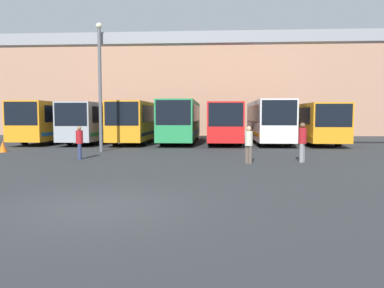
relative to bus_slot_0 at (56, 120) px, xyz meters
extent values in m
plane|color=#2D3033|center=(10.48, -21.95, -1.87)|extent=(200.00, 200.00, 0.00)
cube|color=tan|center=(10.48, 16.58, 3.29)|extent=(48.01, 12.00, 10.31)
cube|color=gray|center=(10.48, -7.60, 4.98)|extent=(31.59, 0.80, 0.70)
cube|color=orange|center=(0.00, 0.01, -0.07)|extent=(2.55, 11.46, 2.89)
cube|color=black|center=(0.00, -5.70, 0.46)|extent=(2.35, 0.06, 1.62)
cube|color=black|center=(0.00, 0.01, 0.46)|extent=(2.58, 9.74, 1.21)
cube|color=#1966B2|center=(0.00, 0.01, -1.00)|extent=(2.58, 10.88, 0.24)
cylinder|color=black|center=(-1.12, -3.20, -1.36)|extent=(0.28, 1.01, 1.01)
cylinder|color=black|center=(1.12, -3.20, -1.36)|extent=(0.28, 1.01, 1.01)
cylinder|color=black|center=(-1.12, 3.22, -1.36)|extent=(0.28, 1.01, 1.01)
cylinder|color=black|center=(1.12, 3.22, -1.36)|extent=(0.28, 1.01, 1.01)
cube|color=#999EA5|center=(3.49, -0.30, -0.11)|extent=(2.45, 10.84, 2.81)
cube|color=black|center=(3.49, -5.70, 0.40)|extent=(2.26, 0.06, 1.57)
cube|color=black|center=(3.49, -0.30, 0.40)|extent=(2.48, 9.22, 1.18)
cube|color=#268C4C|center=(3.49, -0.30, -1.01)|extent=(2.48, 10.30, 0.24)
cylinder|color=black|center=(2.42, -3.33, -1.33)|extent=(0.28, 1.08, 1.08)
cylinder|color=black|center=(4.56, -3.33, -1.33)|extent=(0.28, 1.08, 1.08)
cylinder|color=black|center=(2.42, 2.74, -1.33)|extent=(0.28, 1.08, 1.08)
cylinder|color=black|center=(4.56, 2.74, -1.33)|extent=(0.28, 1.08, 1.08)
cube|color=orange|center=(6.98, -0.49, -0.08)|extent=(2.52, 10.46, 2.87)
cube|color=black|center=(6.98, -5.70, 0.45)|extent=(2.32, 0.06, 1.61)
cube|color=black|center=(6.98, -0.49, 0.45)|extent=(2.55, 8.89, 1.21)
cube|color=black|center=(6.98, -0.49, -1.00)|extent=(2.55, 9.94, 0.24)
cylinder|color=black|center=(5.88, -3.42, -1.38)|extent=(0.28, 0.97, 0.97)
cylinder|color=black|center=(8.09, -3.42, -1.38)|extent=(0.28, 0.97, 0.97)
cylinder|color=black|center=(5.88, 2.44, -1.38)|extent=(0.28, 0.97, 0.97)
cylinder|color=black|center=(8.09, 2.44, -1.38)|extent=(0.28, 0.97, 0.97)
cube|color=#268C4C|center=(10.48, -0.02, -0.03)|extent=(2.57, 11.39, 2.98)
cube|color=black|center=(10.48, -5.70, 0.53)|extent=(2.36, 0.06, 1.67)
cube|color=black|center=(10.48, -0.02, 0.53)|extent=(2.60, 9.68, 1.25)
cube|color=#1966B2|center=(10.48, -0.02, -0.98)|extent=(2.60, 10.82, 0.24)
cylinder|color=black|center=(9.35, -3.21, -1.42)|extent=(0.28, 0.90, 0.90)
cylinder|color=black|center=(11.60, -3.21, -1.42)|extent=(0.28, 0.90, 0.90)
cylinder|color=black|center=(9.35, 3.16, -1.42)|extent=(0.28, 0.90, 0.90)
cylinder|color=black|center=(11.60, 3.16, -1.42)|extent=(0.28, 0.90, 0.90)
cube|color=red|center=(13.97, -0.03, -0.13)|extent=(2.49, 11.38, 2.78)
cube|color=black|center=(13.97, -5.70, 0.39)|extent=(2.29, 0.06, 1.56)
cube|color=black|center=(13.97, -0.03, 0.39)|extent=(2.52, 9.67, 1.17)
cube|color=orange|center=(13.97, -0.03, -1.02)|extent=(2.52, 10.81, 0.24)
cylinder|color=black|center=(12.88, -3.21, -1.40)|extent=(0.28, 0.93, 0.93)
cylinder|color=black|center=(15.05, -3.21, -1.40)|extent=(0.28, 0.93, 0.93)
cylinder|color=black|center=(12.88, 3.16, -1.40)|extent=(0.28, 0.93, 0.93)
cylinder|color=black|center=(15.05, 3.16, -1.40)|extent=(0.28, 0.93, 0.93)
cube|color=silver|center=(17.46, -0.58, -0.04)|extent=(2.49, 10.27, 2.96)
cube|color=black|center=(17.46, -5.70, 0.51)|extent=(2.29, 0.06, 1.66)
cube|color=black|center=(17.46, -0.58, 0.51)|extent=(2.52, 8.73, 1.24)
cube|color=orange|center=(17.46, -0.58, -0.98)|extent=(2.52, 9.75, 0.24)
cylinder|color=black|center=(16.37, -3.46, -1.33)|extent=(0.28, 1.08, 1.08)
cylinder|color=black|center=(18.55, -3.46, -1.33)|extent=(0.28, 1.08, 1.08)
cylinder|color=black|center=(16.37, 2.29, -1.33)|extent=(0.28, 1.08, 1.08)
cylinder|color=black|center=(18.55, 2.29, -1.33)|extent=(0.28, 1.08, 1.08)
cube|color=orange|center=(20.95, 0.03, -0.16)|extent=(2.59, 11.50, 2.71)
cube|color=black|center=(20.95, -5.70, 0.34)|extent=(2.38, 0.06, 1.52)
cube|color=black|center=(20.95, 0.03, 0.34)|extent=(2.62, 9.77, 1.14)
cube|color=orange|center=(20.95, 0.03, -1.03)|extent=(2.62, 10.92, 0.24)
cylinder|color=black|center=(19.82, -3.19, -1.32)|extent=(0.28, 1.10, 1.10)
cylinder|color=black|center=(22.09, -3.19, -1.32)|extent=(0.28, 1.10, 1.10)
cylinder|color=black|center=(19.82, 3.25, -1.32)|extent=(0.28, 1.10, 1.10)
cylinder|color=black|center=(22.09, 3.25, -1.32)|extent=(0.28, 1.10, 1.10)
cylinder|color=navy|center=(6.47, -12.17, -1.47)|extent=(0.18, 0.18, 0.79)
cylinder|color=navy|center=(6.51, -12.32, -1.47)|extent=(0.18, 0.18, 0.79)
cylinder|color=#A5191E|center=(6.49, -12.25, -0.75)|extent=(0.35, 0.35, 0.66)
sphere|color=#8C6647|center=(6.49, -12.25, -0.31)|extent=(0.21, 0.21, 0.21)
cylinder|color=brown|center=(14.88, -13.42, -1.46)|extent=(0.19, 0.19, 0.81)
cylinder|color=brown|center=(14.74, -13.36, -1.46)|extent=(0.19, 0.19, 0.81)
cylinder|color=beige|center=(14.81, -13.39, -0.72)|extent=(0.36, 0.36, 0.68)
sphere|color=tan|center=(14.81, -13.39, -0.27)|extent=(0.22, 0.22, 0.22)
cylinder|color=gray|center=(17.41, -12.68, -1.43)|extent=(0.20, 0.20, 0.88)
cylinder|color=gray|center=(17.32, -12.83, -1.43)|extent=(0.20, 0.20, 0.88)
cylinder|color=#A5191E|center=(17.36, -12.76, -0.62)|extent=(0.39, 0.39, 0.73)
sphere|color=brown|center=(17.36, -12.76, -0.13)|extent=(0.24, 0.24, 0.24)
cone|color=orange|center=(0.56, -8.95, -1.53)|extent=(0.48, 0.48, 0.66)
cylinder|color=#595B60|center=(6.35, -8.27, 1.82)|extent=(0.20, 0.20, 7.36)
sphere|color=beige|center=(6.35, -8.27, 5.65)|extent=(0.36, 0.36, 0.36)
camera|label=1|loc=(13.29, -30.53, 0.31)|focal=35.00mm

